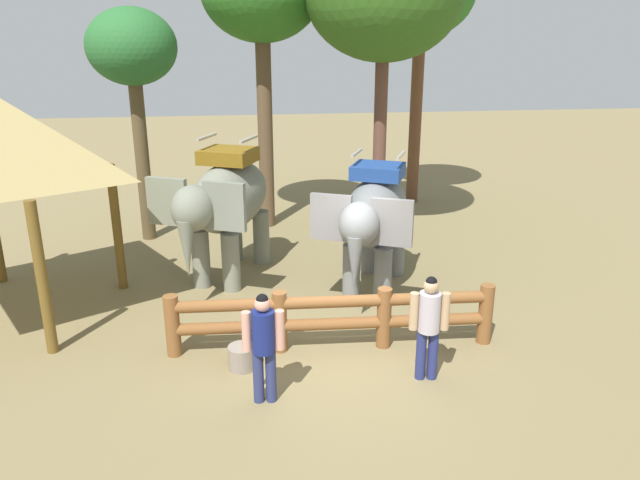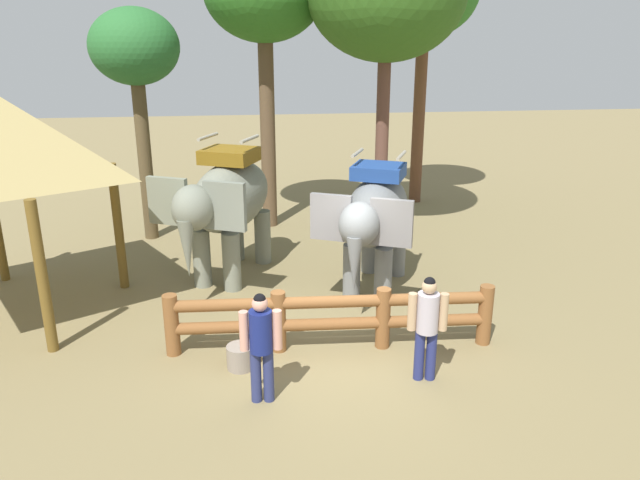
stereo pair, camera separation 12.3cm
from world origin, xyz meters
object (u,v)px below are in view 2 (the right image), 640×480
object	(u,v)px
tourist_man_in_blue	(261,340)
feed_bucket	(241,357)
tourist_woman_in_black	(427,321)
log_fence	(331,315)
elephant_center	(375,216)
elephant_near_left	(227,201)
tree_deep_back	(135,53)

from	to	relation	value
tourist_man_in_blue	feed_bucket	bearing A→B (deg)	108.29
tourist_woman_in_black	feed_bucket	world-z (taller)	tourist_woman_in_black
log_fence	tourist_man_in_blue	size ratio (longest dim) A/B	3.25
elephant_center	feed_bucket	bearing A→B (deg)	-134.23
elephant_near_left	log_fence	bearing A→B (deg)	-62.90
tourist_woman_in_black	tree_deep_back	bearing A→B (deg)	124.27
tree_deep_back	tourist_woman_in_black	bearing A→B (deg)	-55.73
tourist_man_in_blue	feed_bucket	world-z (taller)	tourist_man_in_blue
tree_deep_back	tourist_man_in_blue	bearing A→B (deg)	-71.42
elephant_center	tourist_man_in_blue	distance (m)	4.44
elephant_near_left	feed_bucket	size ratio (longest dim) A/B	8.09
log_fence	elephant_center	distance (m)	2.77
elephant_near_left	tourist_man_in_blue	size ratio (longest dim) A/B	2.13
log_fence	feed_bucket	xyz separation A→B (m)	(-1.50, -0.44, -0.41)
tourist_man_in_blue	feed_bucket	size ratio (longest dim) A/B	3.81
log_fence	feed_bucket	bearing A→B (deg)	-163.46
elephant_center	tourist_woman_in_black	distance (m)	3.48
tree_deep_back	elephant_center	bearing A→B (deg)	-38.86
elephant_center	tourist_woman_in_black	xyz separation A→B (m)	(0.09, -3.42, -0.61)
tourist_man_in_blue	feed_bucket	xyz separation A→B (m)	(-0.31, 0.95, -0.78)
log_fence	tree_deep_back	distance (m)	8.33
tourist_woman_in_black	log_fence	bearing A→B (deg)	139.12
log_fence	tree_deep_back	bearing A→B (deg)	120.87
log_fence	elephant_near_left	distance (m)	3.94
elephant_center	tourist_man_in_blue	xyz separation A→B (m)	(-2.37, -3.71, -0.61)
tourist_woman_in_black	elephant_center	bearing A→B (deg)	91.59
log_fence	tourist_woman_in_black	distance (m)	1.73
elephant_center	tree_deep_back	distance (m)	7.02
log_fence	elephant_center	world-z (taller)	elephant_center
elephant_center	tree_deep_back	world-z (taller)	tree_deep_back
tourist_woman_in_black	tourist_man_in_blue	world-z (taller)	tourist_woman_in_black
log_fence	tourist_man_in_blue	xyz separation A→B (m)	(-1.18, -1.40, 0.36)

